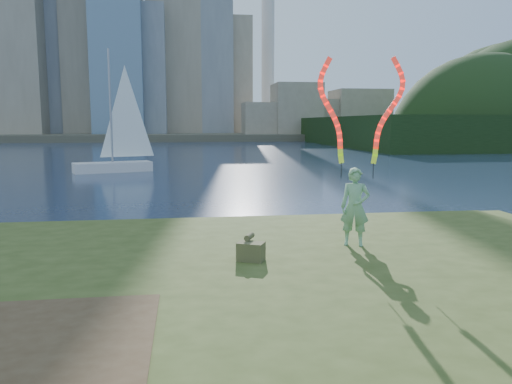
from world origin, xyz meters
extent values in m
plane|color=#1B2843|center=(0.00, 0.00, 0.00)|extent=(320.00, 320.00, 0.00)
cube|color=#384719|center=(0.00, -2.50, 0.15)|extent=(20.00, 18.00, 0.30)
cube|color=#384719|center=(0.00, -2.20, 0.40)|extent=(17.00, 15.00, 0.30)
cube|color=#384719|center=(0.00, -2.00, 0.65)|extent=(14.00, 12.00, 0.30)
cube|color=#504B3B|center=(0.00, 95.00, 0.60)|extent=(320.00, 40.00, 1.20)
imported|color=#217528|center=(3.01, 0.68, 1.56)|extent=(0.64, 0.53, 1.51)
cylinder|color=black|center=(2.78, 0.88, 2.25)|extent=(0.02, 0.02, 0.30)
cylinder|color=black|center=(3.35, 0.67, 2.25)|extent=(0.02, 0.02, 0.30)
cube|color=#454126|center=(0.87, -0.12, 0.96)|extent=(0.53, 0.46, 0.32)
cylinder|color=#454126|center=(0.87, 0.09, 1.17)|extent=(0.22, 0.32, 0.11)
cube|color=silver|center=(-4.91, 24.83, 0.29)|extent=(5.13, 3.04, 0.68)
cylinder|color=gray|center=(-4.91, 24.83, 4.10)|extent=(0.14, 0.14, 7.42)
camera|label=1|loc=(-0.21, -8.43, 3.16)|focal=35.00mm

